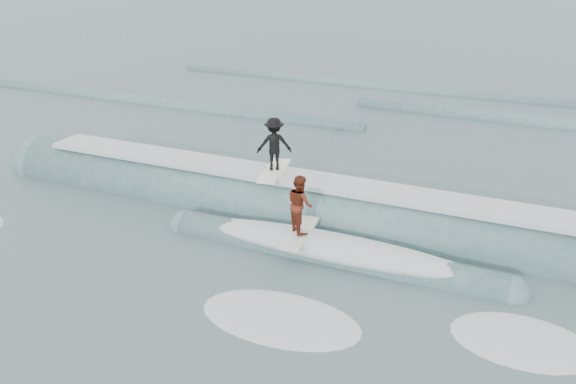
% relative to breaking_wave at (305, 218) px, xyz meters
% --- Properties ---
extents(ground, '(160.00, 160.00, 0.00)m').
position_rel_breaking_wave_xyz_m(ground, '(-0.22, -4.61, -0.04)').
color(ground, '#3B5456').
rests_on(ground, ground).
extents(breaking_wave, '(22.36, 3.93, 2.29)m').
position_rel_breaking_wave_xyz_m(breaking_wave, '(0.00, 0.00, 0.00)').
color(breaking_wave, '#3D6566').
rests_on(breaking_wave, ground).
extents(surfer_black, '(1.19, 2.07, 1.69)m').
position_rel_breaking_wave_xyz_m(surfer_black, '(-1.12, 0.27, 1.98)').
color(surfer_black, white).
rests_on(surfer_black, ground).
extents(surfer_red, '(0.96, 2.05, 1.66)m').
position_rel_breaking_wave_xyz_m(surfer_red, '(0.66, -1.93, 1.21)').
color(surfer_red, silver).
rests_on(surfer_red, ground).
extents(whitewater, '(18.18, 7.34, 0.10)m').
position_rel_breaking_wave_xyz_m(whitewater, '(1.21, -5.68, -0.04)').
color(whitewater, silver).
rests_on(whitewater, ground).
extents(far_swells, '(42.44, 8.65, 0.80)m').
position_rel_breaking_wave_xyz_m(far_swells, '(-1.51, 13.04, -0.04)').
color(far_swells, '#3D6566').
rests_on(far_swells, ground).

